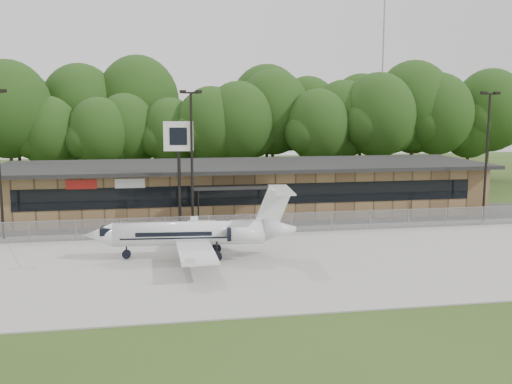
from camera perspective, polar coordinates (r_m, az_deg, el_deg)
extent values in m
plane|color=#2E4217|center=(26.96, 6.89, -11.25)|extent=(160.00, 160.00, 0.00)
cube|color=#9E9B93|center=(34.32, 3.03, -6.76)|extent=(64.00, 18.00, 0.08)
cube|color=#383835|center=(45.30, -0.22, -2.99)|extent=(50.00, 9.00, 0.06)
cube|color=olive|center=(49.34, -1.10, 0.29)|extent=(40.00, 10.00, 4.00)
cube|color=black|center=(44.40, -0.11, -0.25)|extent=(36.00, 0.08, 1.60)
cube|color=black|center=(48.58, -1.02, 2.71)|extent=(41.00, 11.50, 0.30)
cube|color=black|center=(43.43, -2.58, 0.48)|extent=(6.00, 1.60, 0.20)
cube|color=red|center=(43.93, -17.06, 0.73)|extent=(2.20, 0.06, 0.70)
cube|color=silver|center=(43.63, -12.50, 0.85)|extent=(2.20, 0.06, 0.70)
cube|color=gray|center=(40.82, 0.84, -3.25)|extent=(46.00, 0.03, 1.50)
cube|color=gray|center=(40.67, 0.84, -2.21)|extent=(46.00, 0.04, 0.04)
cylinder|color=gray|center=(78.10, 12.50, 10.87)|extent=(0.20, 0.20, 25.00)
cube|color=black|center=(41.97, -24.00, 9.22)|extent=(0.45, 0.30, 0.22)
cylinder|color=black|center=(41.03, -6.43, 2.77)|extent=(0.18, 0.18, 10.00)
cube|color=black|center=(40.84, -6.55, 9.84)|extent=(1.20, 0.12, 0.12)
cube|color=black|center=(40.81, -7.33, 9.92)|extent=(0.45, 0.30, 0.22)
cube|color=black|center=(40.88, -5.77, 9.95)|extent=(0.45, 0.30, 0.22)
cylinder|color=black|center=(48.22, 22.04, 3.06)|extent=(0.18, 0.18, 10.00)
cube|color=black|center=(48.06, 22.38, 9.06)|extent=(1.20, 0.12, 0.12)
cube|color=black|center=(47.77, 21.82, 9.18)|extent=(0.45, 0.30, 0.22)
cube|color=black|center=(48.35, 22.95, 9.10)|extent=(0.45, 0.30, 0.22)
cylinder|color=silver|center=(34.39, -6.67, -4.24)|extent=(9.01, 2.18, 1.43)
cone|color=silver|center=(34.97, -15.49, -4.29)|extent=(1.90, 1.57, 1.43)
cone|color=silver|center=(34.63, 2.39, -3.87)|extent=(2.08, 1.59, 1.43)
cube|color=silver|center=(31.62, -5.99, -6.12)|extent=(2.41, 5.50, 0.11)
cube|color=silver|center=(37.34, -5.85, -3.83)|extent=(2.41, 5.50, 0.11)
cylinder|color=silver|center=(33.33, -1.18, -4.36)|extent=(2.02, 0.97, 0.80)
cylinder|color=silver|center=(35.50, -1.42, -3.56)|extent=(2.02, 0.97, 0.80)
cube|color=silver|center=(34.32, 1.66, -1.78)|extent=(2.20, 0.31, 2.69)
cube|color=silver|center=(34.20, 2.56, 0.07)|extent=(1.50, 4.19, 0.09)
cube|color=black|center=(34.80, -14.50, -3.89)|extent=(0.98, 1.14, 0.45)
cube|color=black|center=(34.67, -3.96, -6.15)|extent=(0.89, 2.19, 0.62)
cylinder|color=black|center=(34.99, -12.81, -6.21)|extent=(0.58, 0.58, 0.20)
cylinder|color=black|center=(41.42, -7.68, 1.18)|extent=(0.26, 0.26, 7.66)
cube|color=silver|center=(41.14, -7.77, 5.55)|extent=(2.12, 0.51, 2.11)
cube|color=black|center=(41.01, -7.79, 5.54)|extent=(1.24, 0.20, 1.25)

